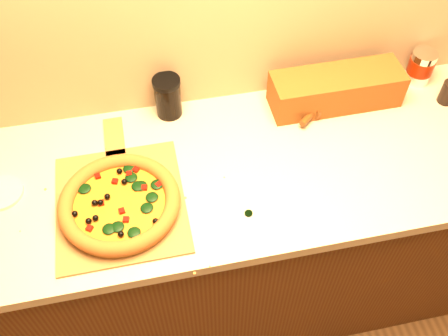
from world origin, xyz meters
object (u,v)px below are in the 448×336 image
dark_jar (168,97)px  side_plate (2,193)px  pizza (120,203)px  pizza_peel (120,199)px  coffee_canister (421,66)px  rolling_pin (333,91)px

dark_jar → side_plate: dark_jar is taller
pizza → dark_jar: bearing=62.2°
pizza_peel → coffee_canister: bearing=15.9°
pizza → side_plate: pizza is taller
rolling_pin → dark_jar: 0.59m
rolling_pin → coffee_canister: coffee_canister is taller
pizza_peel → dark_jar: (0.20, 0.34, 0.07)m
pizza → coffee_canister: coffee_canister is taller
dark_jar → side_plate: size_ratio=1.15×
pizza → pizza_peel: bearing=90.2°
pizza → coffee_canister: 1.18m
pizza → dark_jar: 0.43m
pizza_peel → rolling_pin: rolling_pin is taller
coffee_canister → side_plate: coffee_canister is taller
pizza_peel → side_plate: side_plate is taller
pizza_peel → coffee_canister: 1.17m
dark_jar → side_plate: (-0.55, -0.25, -0.07)m
pizza_peel → coffee_canister: coffee_canister is taller
coffee_canister → pizza_peel: bearing=-163.9°
pizza_peel → dark_jar: size_ratio=3.82×
coffee_canister → side_plate: bearing=-171.2°
dark_jar → coffee_canister: bearing=-1.0°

